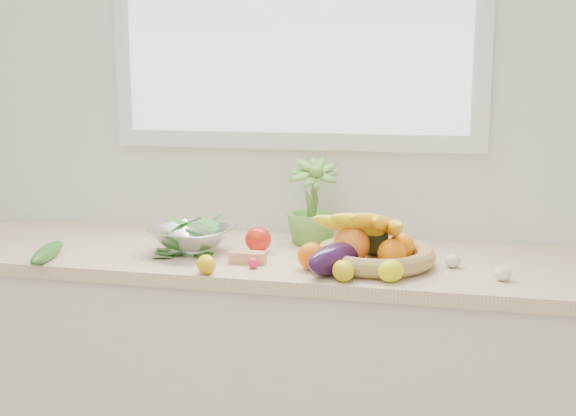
% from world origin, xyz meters
% --- Properties ---
extents(back_wall, '(4.50, 0.02, 2.70)m').
position_xyz_m(back_wall, '(0.00, 2.25, 1.35)').
color(back_wall, white).
rests_on(back_wall, ground).
extents(counter_cabinet, '(2.20, 0.58, 0.86)m').
position_xyz_m(counter_cabinet, '(0.00, 1.95, 0.43)').
color(counter_cabinet, silver).
rests_on(counter_cabinet, ground).
extents(countertop, '(2.24, 0.62, 0.04)m').
position_xyz_m(countertop, '(0.00, 1.95, 0.88)').
color(countertop, beige).
rests_on(countertop, counter_cabinet).
extents(orange_loose, '(0.08, 0.08, 0.08)m').
position_xyz_m(orange_loose, '(0.15, 1.78, 0.94)').
color(orange_loose, '#EA6307').
rests_on(orange_loose, countertop).
extents(lemon_a, '(0.08, 0.09, 0.05)m').
position_xyz_m(lemon_a, '(-0.13, 1.67, 0.93)').
color(lemon_a, yellow).
rests_on(lemon_a, countertop).
extents(lemon_b, '(0.10, 0.10, 0.06)m').
position_xyz_m(lemon_b, '(0.39, 1.71, 0.93)').
color(lemon_b, '#F3EF0D').
rests_on(lemon_b, countertop).
extents(lemon_c, '(0.09, 0.09, 0.06)m').
position_xyz_m(lemon_c, '(0.26, 1.68, 0.93)').
color(lemon_c, '#DBC40B').
rests_on(lemon_c, countertop).
extents(apple, '(0.09, 0.09, 0.08)m').
position_xyz_m(apple, '(-0.05, 1.94, 0.94)').
color(apple, red).
rests_on(apple, countertop).
extents(ginger, '(0.11, 0.05, 0.03)m').
position_xyz_m(ginger, '(-0.05, 1.81, 0.92)').
color(ginger, tan).
rests_on(ginger, countertop).
extents(garlic_a, '(0.06, 0.06, 0.04)m').
position_xyz_m(garlic_a, '(0.23, 1.94, 0.92)').
color(garlic_a, silver).
rests_on(garlic_a, countertop).
extents(garlic_b, '(0.06, 0.06, 0.04)m').
position_xyz_m(garlic_b, '(0.55, 1.90, 0.92)').
color(garlic_b, silver).
rests_on(garlic_b, countertop).
extents(garlic_c, '(0.06, 0.06, 0.04)m').
position_xyz_m(garlic_c, '(0.69, 1.79, 0.92)').
color(garlic_c, white).
rests_on(garlic_c, countertop).
extents(eggplant, '(0.18, 0.23, 0.09)m').
position_xyz_m(eggplant, '(0.23, 1.76, 0.94)').
color(eggplant, '#290F39').
rests_on(eggplant, countertop).
extents(cucumber, '(0.09, 0.25, 0.05)m').
position_xyz_m(cucumber, '(-0.65, 1.71, 0.92)').
color(cucumber, '#265719').
rests_on(cucumber, countertop).
extents(radish, '(0.04, 0.04, 0.03)m').
position_xyz_m(radish, '(-0.01, 1.75, 0.92)').
color(radish, '#E01C48').
rests_on(radish, countertop).
extents(potted_herb, '(0.20, 0.20, 0.31)m').
position_xyz_m(potted_herb, '(0.09, 2.10, 1.03)').
color(potted_herb, '#589335').
rests_on(potted_herb, countertop).
extents(fruit_basket, '(0.47, 0.47, 0.19)m').
position_xyz_m(fruit_basket, '(0.32, 1.87, 0.95)').
color(fruit_basket, '#AB744C').
rests_on(fruit_basket, countertop).
extents(colander_with_spinach, '(0.31, 0.31, 0.13)m').
position_xyz_m(colander_with_spinach, '(-0.25, 1.89, 0.97)').
color(colander_with_spinach, white).
rests_on(colander_with_spinach, countertop).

